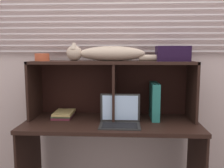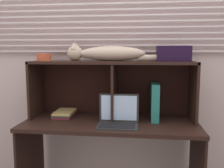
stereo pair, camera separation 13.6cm
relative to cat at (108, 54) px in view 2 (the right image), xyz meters
The scene contains 9 objects.
back_panel_with_blinds 0.23m from the cat, 81.57° to the left, with size 4.40×0.08×2.50m.
desk 0.71m from the cat, 73.14° to the right, with size 1.41×0.58×0.78m.
hutch_shelf_unit 0.22m from the cat, 44.98° to the left, with size 1.35×0.34×0.48m.
cat is the anchor object (origin of this frame).
laptop 0.54m from the cat, 62.56° to the right, with size 0.31×0.21×0.23m.
binder_upright 0.55m from the cat, ahead, with size 0.06×0.26×0.30m, color #23716A.
book_stack 0.65m from the cat, behind, with size 0.17×0.25×0.05m.
small_basket 0.56m from the cat, behind, with size 0.12×0.12×0.06m, color #C05233.
storage_box 0.53m from the cat, ahead, with size 0.26×0.18×0.12m, color black.
Camera 2 is at (0.25, -1.73, 1.34)m, focal length 39.84 mm.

